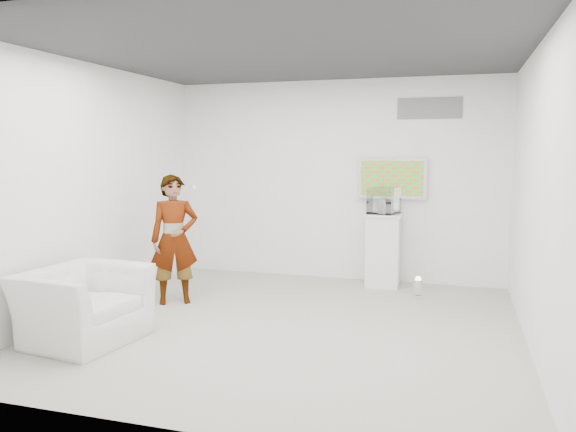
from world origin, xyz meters
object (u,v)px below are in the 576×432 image
(person, at_px, (174,239))
(floor_uplight, at_px, (418,288))
(tv, at_px, (392,178))
(pedestal, at_px, (383,250))
(armchair, at_px, (83,305))

(person, distance_m, floor_uplight, 3.25)
(tv, height_order, pedestal, tv)
(armchair, distance_m, pedestal, 4.21)
(pedestal, xyz_separation_m, floor_uplight, (0.55, -0.58, -0.38))
(pedestal, relative_size, floor_uplight, 3.70)
(person, relative_size, armchair, 1.44)
(tv, relative_size, armchair, 0.87)
(armchair, bearing_deg, floor_uplight, -42.61)
(tv, xyz_separation_m, pedestal, (-0.08, -0.27, -1.02))
(pedestal, distance_m, floor_uplight, 0.89)
(person, distance_m, pedestal, 2.98)
(person, xyz_separation_m, pedestal, (2.44, 1.68, -0.30))
(tv, bearing_deg, armchair, -127.66)
(tv, relative_size, pedestal, 0.95)
(tv, distance_m, person, 3.27)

